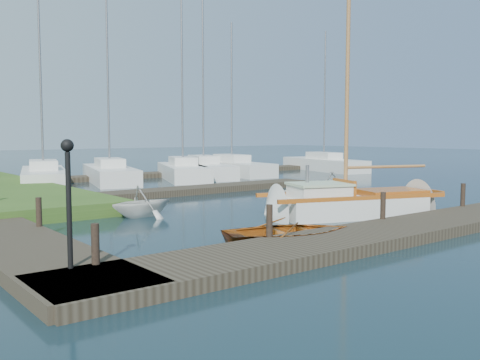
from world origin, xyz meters
TOP-DOWN VIEW (x-y plane):
  - ground at (0.00, 0.00)m, footprint 160.00×160.00m
  - near_dock at (0.00, -6.00)m, footprint 18.00×2.20m
  - far_dock at (2.00, 6.50)m, footprint 14.00×1.60m
  - pontoon at (10.00, 16.00)m, footprint 30.00×1.60m
  - mooring_post_0 at (-7.50, -5.00)m, footprint 0.16×0.16m
  - mooring_post_1 at (-3.00, -5.00)m, footprint 0.16×0.16m
  - mooring_post_2 at (1.50, -5.00)m, footprint 0.16×0.16m
  - mooring_post_3 at (6.00, -5.00)m, footprint 0.16×0.16m
  - mooring_post_4 at (-7.00, 0.00)m, footprint 0.16×0.16m
  - lamp_post at (-8.00, -5.00)m, footprint 0.24×0.24m
  - sailboat at (2.76, -2.88)m, footprint 7.40×4.21m
  - dinghy at (-2.05, -4.70)m, footprint 4.09×3.49m
  - tender_b at (-3.06, 1.53)m, footprint 2.40×2.12m
  - tender_c at (5.53, 1.16)m, footprint 4.34×3.66m
  - tender_d at (8.09, 2.92)m, footprint 2.62×2.48m
  - marina_boat_0 at (-2.19, 14.44)m, footprint 4.35×8.05m
  - marina_boat_1 at (1.58, 14.32)m, footprint 4.28×8.26m
  - marina_boat_2 at (5.93, 13.28)m, footprint 4.87×7.73m
  - marina_boat_3 at (8.10, 14.21)m, footprint 4.63×8.37m
  - marina_boat_4 at (10.56, 14.39)m, footprint 2.96×8.04m
  - marina_boat_6 at (18.70, 13.42)m, footprint 3.92×8.75m

SIDE VIEW (x-z plane):
  - ground at x=0.00m, z-range 0.00..0.00m
  - near_dock at x=0.00m, z-range 0.00..0.30m
  - far_dock at x=2.00m, z-range 0.00..0.30m
  - pontoon at x=10.00m, z-range 0.00..0.30m
  - sailboat at x=2.76m, z-range -4.57..5.26m
  - dinghy at x=-2.05m, z-range 0.00..0.72m
  - tender_c at x=5.53m, z-range 0.00..0.77m
  - tender_d at x=8.09m, z-range 0.00..1.09m
  - marina_boat_6 at x=18.70m, z-range -4.68..5.81m
  - marina_boat_4 at x=10.56m, z-range -4.57..5.70m
  - marina_boat_1 at x=1.58m, z-range -4.84..5.98m
  - marina_boat_0 at x=-2.19m, z-range -5.08..6.23m
  - marina_boat_2 at x=5.93m, z-range -4.99..6.14m
  - marina_boat_3 at x=8.10m, z-range -5.37..6.52m
  - tender_b at x=-3.06m, z-range 0.00..1.19m
  - mooring_post_0 at x=-7.50m, z-range 0.30..1.10m
  - mooring_post_1 at x=-3.00m, z-range 0.30..1.10m
  - mooring_post_2 at x=1.50m, z-range 0.30..1.10m
  - mooring_post_3 at x=6.00m, z-range 0.30..1.10m
  - mooring_post_4 at x=-7.00m, z-range 0.30..1.10m
  - lamp_post at x=-8.00m, z-range 0.65..3.09m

